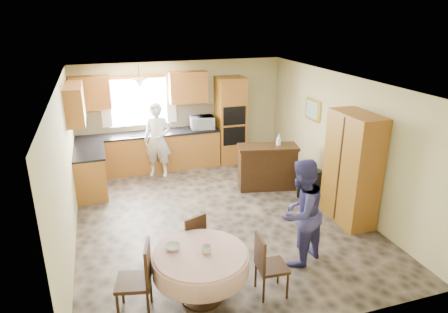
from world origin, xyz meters
TOP-DOWN VIEW (x-y plane):
  - floor at (0.00, 0.00)m, footprint 5.00×6.00m
  - ceiling at (0.00, 0.00)m, footprint 5.00×6.00m
  - wall_back at (0.00, 3.00)m, footprint 5.00×0.02m
  - wall_front at (0.00, -3.00)m, footprint 5.00×0.02m
  - wall_left at (-2.50, 0.00)m, footprint 0.02×6.00m
  - wall_right at (2.50, 0.00)m, footprint 0.02×6.00m
  - window at (-1.00, 2.98)m, footprint 1.40×0.03m
  - curtain_left at (-1.75, 2.93)m, footprint 0.22×0.02m
  - curtain_right at (-0.25, 2.93)m, footprint 0.22×0.02m
  - base_cab_back at (-0.85, 2.70)m, footprint 3.30×0.60m
  - counter_back at (-0.85, 2.70)m, footprint 3.30×0.64m
  - base_cab_left at (-2.20, 1.80)m, footprint 0.60×1.20m
  - counter_left at (-2.20, 1.80)m, footprint 0.64×1.20m
  - backsplash at (-0.85, 2.99)m, footprint 3.30×0.02m
  - wall_cab_left at (-2.05, 2.83)m, footprint 0.85×0.33m
  - wall_cab_right at (0.15, 2.83)m, footprint 0.90×0.33m
  - wall_cab_side at (-2.33, 1.80)m, footprint 0.33×1.20m
  - oven_tower at (1.15, 2.69)m, footprint 0.66×0.62m
  - oven_upper at (1.15, 2.38)m, footprint 0.56×0.01m
  - oven_lower at (1.15, 2.38)m, footprint 0.56×0.01m
  - pendant at (-1.00, 2.50)m, footprint 0.36×0.36m
  - sideboard at (1.38, 0.90)m, footprint 1.33×0.77m
  - space_heater at (2.02, 0.18)m, footprint 0.49×0.40m
  - cupboard at (2.22, -0.83)m, footprint 0.52×1.04m
  - dining_table at (-0.86, -2.10)m, footprint 1.24×1.24m
  - chair_left at (-1.64, -2.11)m, footprint 0.51×0.51m
  - chair_back at (-0.80, -1.35)m, footprint 0.48×0.48m
  - chair_right at (-0.01, -2.27)m, footprint 0.41×0.41m
  - framed_picture at (2.47, 1.06)m, footprint 0.06×0.55m
  - microwave at (0.42, 2.65)m, footprint 0.58×0.41m
  - person_sink at (-0.72, 2.30)m, footprint 0.73×0.61m
  - person_dining at (0.75, -1.72)m, footprint 1.00×0.92m
  - bowl_sideboard at (1.05, 0.90)m, footprint 0.25×0.25m
  - bottle_sideboard at (1.62, 0.90)m, footprint 0.11×0.11m
  - cup_table at (-0.79, -2.13)m, footprint 0.16×0.16m
  - bowl_table at (-1.19, -1.91)m, footprint 0.24×0.24m

SIDE VIEW (x-z plane):
  - floor at x=0.00m, z-range -0.01..0.01m
  - space_heater at x=2.02m, z-range 0.00..0.59m
  - base_cab_back at x=-0.85m, z-range 0.00..0.88m
  - base_cab_left at x=-2.20m, z-range 0.00..0.88m
  - sideboard at x=1.38m, z-range 0.00..0.89m
  - chair_back at x=-0.80m, z-range 0.05..0.91m
  - chair_right at x=-0.01m, z-range 0.05..0.93m
  - chair_left at x=-1.64m, z-range 0.05..1.03m
  - dining_table at x=-0.86m, z-range 0.20..0.90m
  - bowl_table at x=-1.19m, z-range 0.71..0.77m
  - oven_lower at x=1.15m, z-range 0.53..0.97m
  - cup_table at x=-0.79m, z-range 0.71..0.81m
  - person_dining at x=0.75m, z-range 0.00..1.65m
  - person_sink at x=-0.72m, z-range 0.00..1.70m
  - counter_back at x=-0.85m, z-range 0.88..0.92m
  - counter_left at x=-2.20m, z-range 0.88..0.92m
  - bowl_sideboard at x=1.05m, z-range 0.89..0.94m
  - cupboard at x=2.22m, z-range 0.00..1.99m
  - bottle_sideboard at x=1.62m, z-range 0.89..1.18m
  - oven_tower at x=1.15m, z-range 0.00..2.12m
  - microwave at x=0.42m, z-range 0.92..1.23m
  - backsplash at x=-0.85m, z-range 0.90..1.46m
  - wall_back at x=0.00m, z-range 0.00..2.50m
  - wall_front at x=0.00m, z-range 0.00..2.50m
  - wall_left at x=-2.50m, z-range 0.00..2.50m
  - wall_right at x=2.50m, z-range 0.00..2.50m
  - oven_upper at x=1.15m, z-range 1.02..1.48m
  - window at x=-1.00m, z-range 1.05..2.15m
  - framed_picture at x=2.47m, z-range 1.37..1.83m
  - curtain_left at x=-1.75m, z-range 1.08..2.22m
  - curtain_right at x=-0.25m, z-range 1.08..2.22m
  - wall_cab_left at x=-2.05m, z-range 1.55..2.27m
  - wall_cab_right at x=0.15m, z-range 1.55..2.27m
  - wall_cab_side at x=-2.33m, z-range 1.55..2.27m
  - pendant at x=-1.00m, z-range 2.03..2.21m
  - ceiling at x=0.00m, z-range 2.50..2.50m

